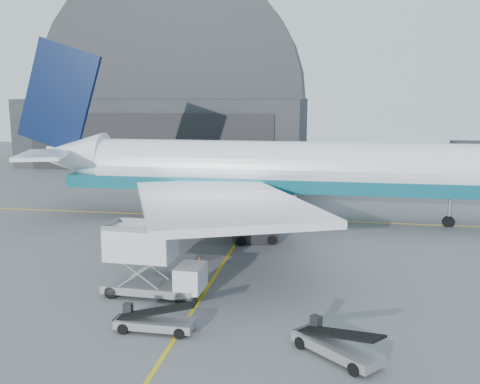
% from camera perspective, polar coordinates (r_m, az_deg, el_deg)
% --- Properties ---
extents(ground, '(200.00, 200.00, 0.00)m').
position_cam_1_polar(ground, '(37.40, -3.18, -9.70)').
color(ground, '#565659').
rests_on(ground, ground).
extents(taxi_lines, '(80.00, 42.12, 0.02)m').
position_cam_1_polar(taxi_lines, '(49.26, 0.08, -4.70)').
color(taxi_lines, gold).
rests_on(taxi_lines, ground).
extents(hangar, '(50.00, 28.30, 28.00)m').
position_cam_1_polar(hangar, '(103.64, -7.24, 8.49)').
color(hangar, black).
rests_on(hangar, ground).
extents(airliner, '(53.87, 52.24, 18.91)m').
position_cam_1_polar(airliner, '(54.66, 2.51, 2.44)').
color(airliner, white).
rests_on(airliner, ground).
extents(catering_truck, '(6.60, 2.74, 4.47)m').
position_cam_1_polar(catering_truck, '(35.02, -9.57, -7.33)').
color(catering_truck, slate).
rests_on(catering_truck, ground).
extents(pushback_tug, '(4.32, 3.22, 1.79)m').
position_cam_1_polar(pushback_tug, '(47.18, 1.72, -4.56)').
color(pushback_tug, black).
rests_on(pushback_tug, ground).
extents(belt_loader_a, '(4.66, 1.69, 1.77)m').
position_cam_1_polar(belt_loader_a, '(30.57, -9.13, -13.45)').
color(belt_loader_a, slate).
rests_on(belt_loader_a, ground).
extents(belt_loader_b, '(4.64, 4.35, 1.93)m').
position_cam_1_polar(belt_loader_b, '(27.93, 10.20, -15.78)').
color(belt_loader_b, slate).
rests_on(belt_loader_b, ground).
extents(traffic_cone, '(0.37, 0.37, 0.54)m').
position_cam_1_polar(traffic_cone, '(41.65, -4.35, -7.22)').
color(traffic_cone, '#F03E07').
rests_on(traffic_cone, ground).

